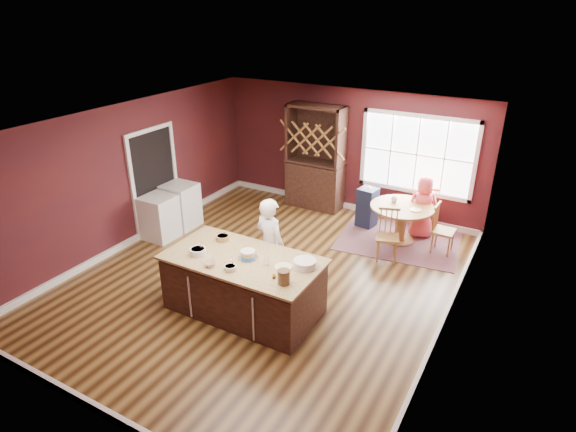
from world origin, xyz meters
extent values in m
plane|color=brown|center=(0.00, 0.00, 0.00)|extent=(7.00, 7.00, 0.00)
plane|color=white|center=(0.00, 0.00, 2.70)|extent=(7.00, 7.00, 0.00)
plane|color=#34131A|center=(0.00, 3.50, 1.35)|extent=(6.00, 0.00, 6.00)
plane|color=#34131A|center=(0.00, -3.50, 1.35)|extent=(6.00, 0.00, 6.00)
plane|color=#34131A|center=(-3.00, 0.00, 1.35)|extent=(0.00, 7.00, 7.00)
plane|color=#34131A|center=(3.00, 0.00, 1.35)|extent=(0.00, 7.00, 7.00)
cube|color=black|center=(0.21, -0.95, 0.41)|extent=(2.26, 1.15, 0.83)
cube|color=#E3D78B|center=(0.21, -0.95, 0.90)|extent=(2.34, 1.23, 0.04)
cylinder|color=brown|center=(1.58, 2.48, 0.02)|extent=(0.57, 0.57, 0.04)
cylinder|color=brown|center=(1.58, 2.48, 0.35)|extent=(0.20, 0.20, 0.67)
cylinder|color=brown|center=(1.58, 2.48, 0.73)|extent=(1.22, 1.22, 0.04)
imported|color=silver|center=(0.24, -0.22, 0.80)|extent=(0.66, 0.52, 1.61)
cylinder|color=white|center=(-0.43, -1.18, 0.97)|extent=(0.25, 0.25, 0.09)
cylinder|color=#B17946|center=(-0.39, -0.63, 0.96)|extent=(0.21, 0.21, 0.08)
cylinder|color=silver|center=(-0.06, -1.38, 0.95)|extent=(0.16, 0.16, 0.06)
cylinder|color=white|center=(0.25, -1.32, 0.95)|extent=(0.18, 0.18, 0.07)
cylinder|color=silver|center=(0.63, -0.96, 1.00)|extent=(0.08, 0.08, 0.16)
cylinder|color=#F8EFC8|center=(0.87, -0.89, 0.93)|extent=(0.26, 0.26, 0.02)
cylinder|color=silver|center=(1.13, -0.73, 0.98)|extent=(0.33, 0.33, 0.11)
cylinder|color=#503A22|center=(1.08, -1.25, 1.02)|extent=(0.17, 0.17, 0.20)
cube|color=brown|center=(1.58, 2.48, 0.01)|extent=(2.48, 2.02, 0.01)
imported|color=#F3535B|center=(1.87, 2.90, 0.64)|extent=(0.73, 0.62, 1.27)
cylinder|color=beige|center=(1.85, 2.40, 0.76)|extent=(0.22, 0.22, 0.02)
imported|color=silver|center=(1.37, 2.60, 0.80)|extent=(0.15, 0.15, 0.10)
cube|color=black|center=(-0.67, 3.22, 1.17)|extent=(1.27, 0.53, 2.33)
cube|color=white|center=(-2.64, 0.28, 0.44)|extent=(0.61, 0.59, 0.88)
cube|color=silver|center=(-2.64, 0.92, 0.46)|extent=(0.63, 0.61, 0.92)
camera|label=1|loc=(3.82, -6.00, 4.42)|focal=30.00mm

